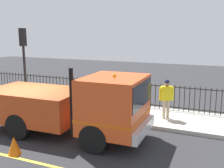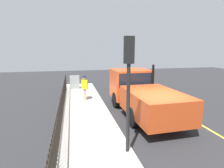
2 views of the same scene
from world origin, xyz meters
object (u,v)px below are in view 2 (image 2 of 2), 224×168
Objects in this scene: traffic_cone at (182,110)px; utility_cabinet at (75,82)px; worker_standing at (85,85)px; work_truck at (139,91)px; traffic_light_near at (129,72)px.

utility_cabinet is at bearing -53.51° from traffic_cone.
worker_standing reaches higher than traffic_cone.
worker_standing is (2.95, -2.67, -0.06)m from work_truck.
traffic_light_near reaches higher than traffic_cone.
traffic_light_near is (-0.97, 6.81, 1.71)m from worker_standing.
worker_standing is 6.39m from traffic_cone.
traffic_cone is at bearing -28.38° from work_truck.
traffic_light_near reaches higher than worker_standing.
utility_cabinet is at bearing 98.84° from traffic_light_near.
worker_standing is at bearing 98.78° from utility_cabinet.
traffic_light_near is at bearing -19.79° from worker_standing.
work_truck is 1.66× the size of traffic_light_near.
traffic_cone is (-5.71, 7.73, -0.44)m from utility_cabinet.
work_truck is 10.71× the size of traffic_cone.
traffic_light_near is 3.35× the size of utility_cabinet.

